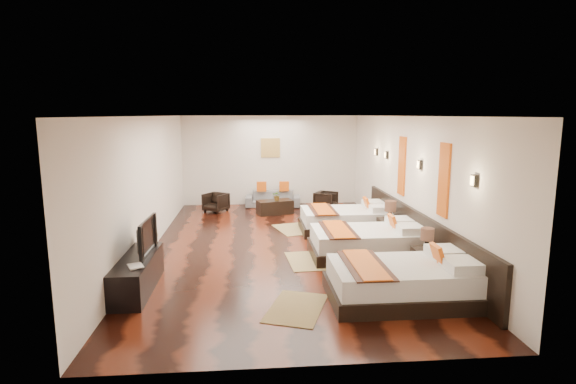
{
  "coord_description": "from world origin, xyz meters",
  "views": [
    {
      "loc": [
        -0.66,
        -9.42,
        2.83
      ],
      "look_at": [
        0.2,
        0.57,
        1.1
      ],
      "focal_mm": 28.05,
      "sensor_mm": 36.0,
      "label": 1
    }
  ],
  "objects": [
    {
      "name": "back_wall",
      "position": [
        0.0,
        4.75,
        1.4
      ],
      "size": [
        5.5,
        0.01,
        2.8
      ],
      "primitive_type": "cube",
      "color": "silver",
      "rests_on": "floor"
    },
    {
      "name": "tv_console",
      "position": [
        -2.5,
        -2.26,
        0.28
      ],
      "size": [
        0.5,
        1.8,
        0.55
      ],
      "primitive_type": "cube",
      "color": "black",
      "rests_on": "floor"
    },
    {
      "name": "bed_mid",
      "position": [
        1.7,
        -0.84,
        0.29
      ],
      "size": [
        2.24,
        1.41,
        0.85
      ],
      "color": "black",
      "rests_on": "floor"
    },
    {
      "name": "sconce_mid",
      "position": [
        2.7,
        -0.8,
        1.85
      ],
      "size": [
        0.07,
        0.12,
        0.18
      ],
      "color": "black",
      "rests_on": "right_wall"
    },
    {
      "name": "armchair_right",
      "position": [
        1.62,
        3.71,
        0.27
      ],
      "size": [
        0.82,
        0.82,
        0.55
      ],
      "primitive_type": "imported",
      "rotation": [
        0.0,
        0.0,
        1.02
      ],
      "color": "black",
      "rests_on": "floor"
    },
    {
      "name": "bed_near",
      "position": [
        1.7,
        -3.01,
        0.3
      ],
      "size": [
        2.28,
        1.43,
        0.87
      ],
      "color": "black",
      "rests_on": "floor"
    },
    {
      "name": "orange_panel_a",
      "position": [
        2.73,
        -1.9,
        1.7
      ],
      "size": [
        0.04,
        0.4,
        1.3
      ],
      "primitive_type": "cube",
      "color": "#D86014",
      "rests_on": "right_wall"
    },
    {
      "name": "sconce_near",
      "position": [
        2.7,
        -3.0,
        1.85
      ],
      "size": [
        0.07,
        0.12,
        0.18
      ],
      "color": "black",
      "rests_on": "right_wall"
    },
    {
      "name": "bed_far",
      "position": [
        1.7,
        1.15,
        0.29
      ],
      "size": [
        2.2,
        1.38,
        0.84
      ],
      "color": "black",
      "rests_on": "floor"
    },
    {
      "name": "sofa",
      "position": [
        0.05,
        4.3,
        0.24
      ],
      "size": [
        1.71,
        0.78,
        0.49
      ],
      "primitive_type": "imported",
      "rotation": [
        0.0,
        0.0,
        -0.08
      ],
      "color": "slate",
      "rests_on": "floor"
    },
    {
      "name": "figurine",
      "position": [
        -2.5,
        -1.47,
        0.74
      ],
      "size": [
        0.44,
        0.44,
        0.39
      ],
      "primitive_type": "imported",
      "rotation": [
        0.0,
        0.0,
        0.23
      ],
      "color": "brown",
      "rests_on": "tv_console"
    },
    {
      "name": "sconce_lounge",
      "position": [
        2.7,
        2.3,
        1.85
      ],
      "size": [
        0.07,
        0.12,
        0.18
      ],
      "color": "black",
      "rests_on": "right_wall"
    },
    {
      "name": "floor",
      "position": [
        0.0,
        0.0,
        0.0
      ],
      "size": [
        5.5,
        9.5,
        0.01
      ],
      "primitive_type": "cube",
      "color": "black",
      "rests_on": "ground"
    },
    {
      "name": "tv",
      "position": [
        -2.45,
        -2.06,
        0.84
      ],
      "size": [
        0.16,
        1.03,
        0.59
      ],
      "primitive_type": "imported",
      "rotation": [
        0.0,
        0.0,
        1.54
      ],
      "color": "black",
      "rests_on": "tv_console"
    },
    {
      "name": "headboard_panel",
      "position": [
        2.71,
        -0.8,
        0.45
      ],
      "size": [
        0.08,
        6.6,
        0.9
      ],
      "primitive_type": "cube",
      "color": "black",
      "rests_on": "floor"
    },
    {
      "name": "gold_artwork",
      "position": [
        0.0,
        4.73,
        1.8
      ],
      "size": [
        0.6,
        0.04,
        0.6
      ],
      "primitive_type": "cube",
      "color": "#AD873F",
      "rests_on": "back_wall"
    },
    {
      "name": "orange_panel_b",
      "position": [
        2.73,
        0.3,
        1.7
      ],
      "size": [
        0.04,
        0.4,
        1.3
      ],
      "primitive_type": "cube",
      "color": "#D86014",
      "rests_on": "right_wall"
    },
    {
      "name": "ceiling",
      "position": [
        0.0,
        0.0,
        2.8
      ],
      "size": [
        5.5,
        9.5,
        0.01
      ],
      "primitive_type": "cube",
      "color": "white",
      "rests_on": "floor"
    },
    {
      "name": "nightstand_a",
      "position": [
        2.44,
        -2.0,
        0.3
      ],
      "size": [
        0.44,
        0.44,
        0.86
      ],
      "color": "black",
      "rests_on": "floor"
    },
    {
      "name": "jute_mat_mid",
      "position": [
        0.45,
        -1.05,
        0.01
      ],
      "size": [
        0.83,
        1.25,
        0.01
      ],
      "primitive_type": "cube",
      "rotation": [
        0.0,
        0.0,
        0.07
      ],
      "color": "olive",
      "rests_on": "floor"
    },
    {
      "name": "right_wall",
      "position": [
        2.75,
        0.0,
        1.4
      ],
      "size": [
        0.01,
        9.5,
        2.8
      ],
      "primitive_type": "cube",
      "color": "silver",
      "rests_on": "floor"
    },
    {
      "name": "jute_mat_far",
      "position": [
        0.4,
        1.42,
        0.01
      ],
      "size": [
        1.04,
        1.36,
        0.01
      ],
      "primitive_type": "cube",
      "rotation": [
        0.0,
        0.0,
        0.27
      ],
      "color": "olive",
      "rests_on": "floor"
    },
    {
      "name": "jute_mat_near",
      "position": [
        0.0,
        -3.19,
        0.01
      ],
      "size": [
        1.11,
        1.38,
        0.01
      ],
      "primitive_type": "cube",
      "rotation": [
        0.0,
        0.0,
        -0.35
      ],
      "color": "olive",
      "rests_on": "floor"
    },
    {
      "name": "left_wall",
      "position": [
        -2.75,
        0.0,
        1.4
      ],
      "size": [
        0.01,
        9.5,
        2.8
      ],
      "primitive_type": "cube",
      "color": "silver",
      "rests_on": "floor"
    },
    {
      "name": "book",
      "position": [
        -2.5,
        -2.77,
        0.56
      ],
      "size": [
        0.3,
        0.34,
        0.03
      ],
      "primitive_type": "imported",
      "rotation": [
        0.0,
        0.0,
        0.42
      ],
      "color": "black",
      "rests_on": "tv_console"
    },
    {
      "name": "armchair_left",
      "position": [
        -1.67,
        3.7,
        0.28
      ],
      "size": [
        0.83,
        0.84,
        0.56
      ],
      "primitive_type": "imported",
      "rotation": [
        0.0,
        0.0,
        -0.59
      ],
      "color": "black",
      "rests_on": "floor"
    },
    {
      "name": "sconce_far",
      "position": [
        2.7,
        1.4,
        1.85
      ],
      "size": [
        0.07,
        0.12,
        0.18
      ],
      "color": "black",
      "rests_on": "right_wall"
    },
    {
      "name": "nightstand_b",
      "position": [
        2.44,
        0.12,
        0.33
      ],
      "size": [
        0.48,
        0.48,
        0.94
      ],
      "color": "black",
      "rests_on": "floor"
    },
    {
      "name": "table_plant",
      "position": [
        0.11,
        3.21,
        0.55
      ],
      "size": [
        0.28,
        0.25,
        0.29
      ],
      "primitive_type": "imported",
      "rotation": [
        0.0,
        0.0,
        -0.1
      ],
      "color": "#285D1F",
      "rests_on": "coffee_table"
    },
    {
      "name": "coffee_table",
      "position": [
        0.05,
        3.25,
        0.2
      ],
      "size": [
        1.1,
        0.75,
        0.4
      ],
      "primitive_type": "cube",
      "rotation": [
        0.0,
        0.0,
        0.27
      ],
      "color": "black",
      "rests_on": "floor"
    }
  ]
}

